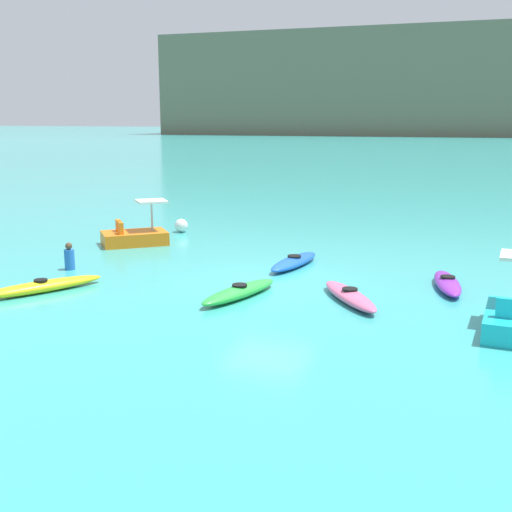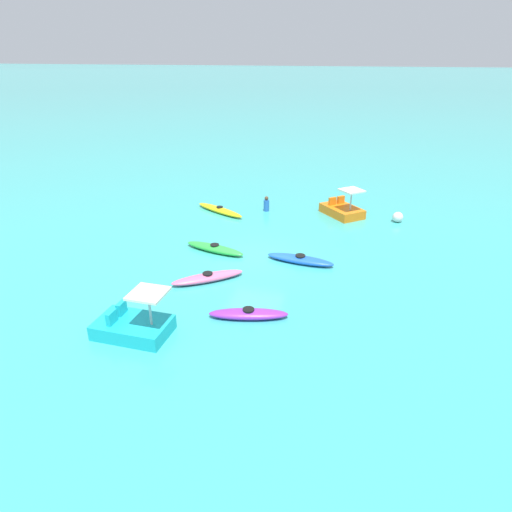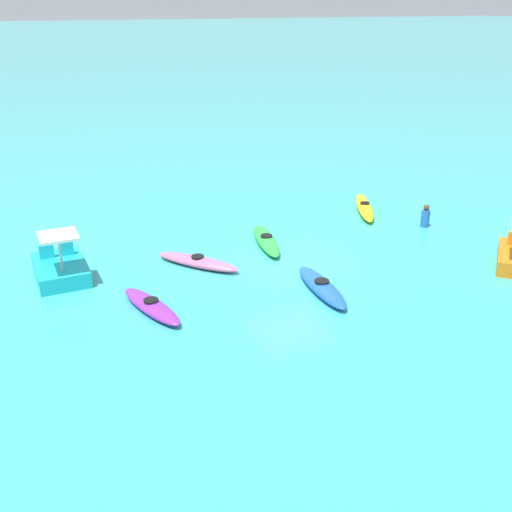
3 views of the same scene
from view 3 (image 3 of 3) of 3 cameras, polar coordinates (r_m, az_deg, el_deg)
The scene contains 8 objects.
ground_plane at distance 19.64m, azimuth 3.38°, elevation -0.88°, with size 600.00×600.00×0.00m, color #38ADA8.
kayak_green at distance 21.20m, azimuth 0.99°, elevation 1.49°, with size 1.32×3.13×0.37m.
kayak_yellow at distance 25.12m, azimuth 10.32°, elevation 4.60°, with size 2.18×3.46×0.37m.
kayak_pink at distance 19.55m, azimuth -5.58°, elevation -0.54°, with size 2.35×2.77×0.37m.
kayak_blue at distance 17.88m, azimuth 6.28°, elevation -2.92°, with size 1.02×3.09×0.37m.
kayak_purple at distance 16.93m, azimuth -9.95°, elevation -4.73°, with size 1.32×2.85×0.37m.
pedal_boat_cyan at distance 19.58m, azimuth -18.16°, elevation -1.06°, with size 1.51×2.46×1.68m.
person_near_shore at distance 23.79m, azimuth 15.87°, elevation 3.61°, with size 0.44×0.44×0.88m.
Camera 3 is at (8.59, 15.77, 7.96)m, focal length 41.91 mm.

